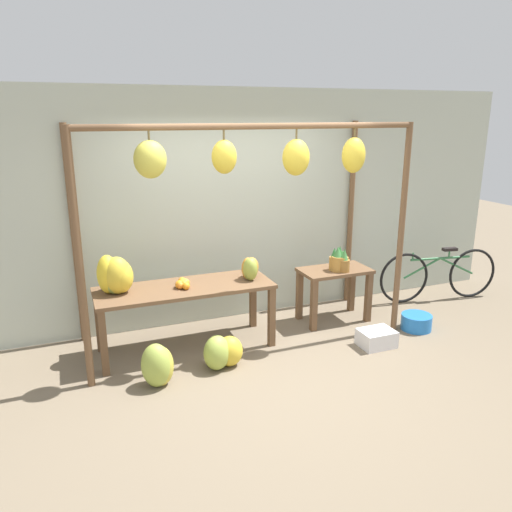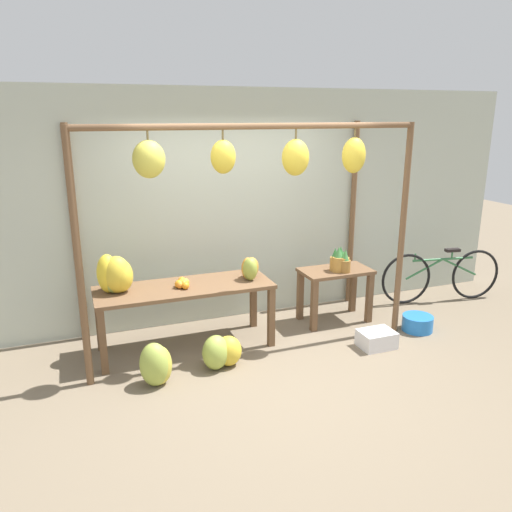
% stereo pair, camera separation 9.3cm
% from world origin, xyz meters
% --- Properties ---
extents(ground_plane, '(20.00, 20.00, 0.00)m').
position_xyz_m(ground_plane, '(0.00, 0.00, 0.00)').
color(ground_plane, '#756651').
extents(shop_wall_back, '(8.00, 0.08, 2.80)m').
position_xyz_m(shop_wall_back, '(0.00, 1.60, 1.40)').
color(shop_wall_back, '#B7C1B2').
rests_on(shop_wall_back, ground_plane).
extents(stall_awning, '(3.54, 1.24, 2.41)m').
position_xyz_m(stall_awning, '(-0.01, 0.61, 1.84)').
color(stall_awning, brown).
rests_on(stall_awning, ground_plane).
extents(display_table_main, '(1.89, 0.67, 0.72)m').
position_xyz_m(display_table_main, '(-0.69, 0.87, 0.63)').
color(display_table_main, brown).
rests_on(display_table_main, ground_plane).
extents(display_table_side, '(0.86, 0.48, 0.67)m').
position_xyz_m(display_table_side, '(1.21, 0.97, 0.51)').
color(display_table_side, brown).
rests_on(display_table_side, ground_plane).
extents(banana_pile_on_table, '(0.39, 0.40, 0.41)m').
position_xyz_m(banana_pile_on_table, '(-1.39, 0.93, 0.91)').
color(banana_pile_on_table, gold).
rests_on(banana_pile_on_table, display_table_main).
extents(orange_pile, '(0.16, 0.25, 0.10)m').
position_xyz_m(orange_pile, '(-0.72, 0.84, 0.77)').
color(orange_pile, orange).
rests_on(orange_pile, display_table_main).
extents(pineapple_cluster, '(0.21, 0.23, 0.31)m').
position_xyz_m(pineapple_cluster, '(1.22, 0.89, 0.79)').
color(pineapple_cluster, olive).
rests_on(pineapple_cluster, display_table_side).
extents(banana_pile_ground_left, '(0.38, 0.36, 0.43)m').
position_xyz_m(banana_pile_ground_left, '(-1.14, 0.19, 0.21)').
color(banana_pile_ground_left, gold).
rests_on(banana_pile_ground_left, ground_plane).
extents(banana_pile_ground_right, '(0.49, 0.38, 0.36)m').
position_xyz_m(banana_pile_ground_right, '(-0.46, 0.31, 0.17)').
color(banana_pile_ground_right, gold).
rests_on(banana_pile_ground_right, ground_plane).
extents(fruit_crate_white, '(0.38, 0.29, 0.19)m').
position_xyz_m(fruit_crate_white, '(1.28, 0.14, 0.09)').
color(fruit_crate_white, silver).
rests_on(fruit_crate_white, ground_plane).
extents(blue_bucket, '(0.36, 0.36, 0.18)m').
position_xyz_m(blue_bucket, '(1.99, 0.35, 0.09)').
color(blue_bucket, blue).
rests_on(blue_bucket, ground_plane).
extents(parked_bicycle, '(1.72, 0.33, 0.74)m').
position_xyz_m(parked_bicycle, '(2.91, 1.05, 0.37)').
color(parked_bicycle, black).
rests_on(parked_bicycle, ground_plane).
extents(papaya_pile, '(0.26, 0.30, 0.26)m').
position_xyz_m(papaya_pile, '(0.05, 0.85, 0.84)').
color(papaya_pile, gold).
rests_on(papaya_pile, display_table_main).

